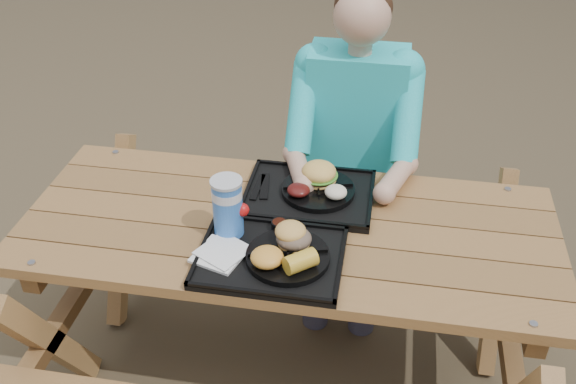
# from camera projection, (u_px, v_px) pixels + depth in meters

# --- Properties ---
(ground) EXTENTS (60.00, 60.00, 0.00)m
(ground) POSITION_uv_depth(u_px,v_px,m) (288.00, 371.00, 2.58)
(ground) COLOR #999999
(ground) RESTS_ON ground
(picnic_table) EXTENTS (1.80, 1.49, 0.75)m
(picnic_table) POSITION_uv_depth(u_px,v_px,m) (288.00, 304.00, 2.37)
(picnic_table) COLOR #999999
(picnic_table) RESTS_ON ground
(tray_near) EXTENTS (0.45, 0.35, 0.02)m
(tray_near) POSITION_uv_depth(u_px,v_px,m) (271.00, 258.00, 1.99)
(tray_near) COLOR black
(tray_near) RESTS_ON picnic_table
(tray_far) EXTENTS (0.45, 0.35, 0.02)m
(tray_far) POSITION_uv_depth(u_px,v_px,m) (309.00, 195.00, 2.27)
(tray_far) COLOR black
(tray_far) RESTS_ON picnic_table
(plate_near) EXTENTS (0.26, 0.26, 0.02)m
(plate_near) POSITION_uv_depth(u_px,v_px,m) (288.00, 257.00, 1.97)
(plate_near) COLOR black
(plate_near) RESTS_ON tray_near
(plate_far) EXTENTS (0.26, 0.26, 0.02)m
(plate_far) POSITION_uv_depth(u_px,v_px,m) (318.00, 190.00, 2.27)
(plate_far) COLOR black
(plate_far) RESTS_ON tray_far
(napkin_stack) EXTENTS (0.18, 0.18, 0.02)m
(napkin_stack) POSITION_uv_depth(u_px,v_px,m) (220.00, 254.00, 1.98)
(napkin_stack) COLOR white
(napkin_stack) RESTS_ON tray_near
(soda_cup) EXTENTS (0.10, 0.10, 0.19)m
(soda_cup) POSITION_uv_depth(u_px,v_px,m) (228.00, 208.00, 2.03)
(soda_cup) COLOR blue
(soda_cup) RESTS_ON tray_near
(condiment_bbq) EXTENTS (0.05, 0.05, 0.03)m
(condiment_bbq) POSITION_uv_depth(u_px,v_px,m) (279.00, 225.00, 2.09)
(condiment_bbq) COLOR black
(condiment_bbq) RESTS_ON tray_near
(condiment_mustard) EXTENTS (0.06, 0.06, 0.03)m
(condiment_mustard) POSITION_uv_depth(u_px,v_px,m) (297.00, 231.00, 2.06)
(condiment_mustard) COLOR yellow
(condiment_mustard) RESTS_ON tray_near
(sandwich) EXTENTS (0.10, 0.10, 0.11)m
(sandwich) POSITION_uv_depth(u_px,v_px,m) (294.00, 230.00, 1.97)
(sandwich) COLOR #E7AB51
(sandwich) RESTS_ON plate_near
(mac_cheese) EXTENTS (0.10, 0.10, 0.05)m
(mac_cheese) POSITION_uv_depth(u_px,v_px,m) (267.00, 257.00, 1.91)
(mac_cheese) COLOR gold
(mac_cheese) RESTS_ON plate_near
(corn_cob) EXTENTS (0.14, 0.14, 0.06)m
(corn_cob) POSITION_uv_depth(u_px,v_px,m) (300.00, 261.00, 1.89)
(corn_cob) COLOR gold
(corn_cob) RESTS_ON plate_near
(cutlery_far) EXTENTS (0.05, 0.17, 0.01)m
(cutlery_far) POSITION_uv_depth(u_px,v_px,m) (265.00, 186.00, 2.30)
(cutlery_far) COLOR black
(cutlery_far) RESTS_ON tray_far
(burger) EXTENTS (0.13, 0.13, 0.11)m
(burger) POSITION_uv_depth(u_px,v_px,m) (319.00, 168.00, 2.26)
(burger) COLOR #F2B855
(burger) RESTS_ON plate_far
(baked_beans) EXTENTS (0.08, 0.08, 0.04)m
(baked_beans) POSITION_uv_depth(u_px,v_px,m) (299.00, 190.00, 2.22)
(baked_beans) COLOR #4F110F
(baked_beans) RESTS_ON plate_far
(potato_salad) EXTENTS (0.08, 0.08, 0.04)m
(potato_salad) POSITION_uv_depth(u_px,v_px,m) (336.00, 192.00, 2.20)
(potato_salad) COLOR #F3EBCE
(potato_salad) RESTS_ON plate_far
(diner) EXTENTS (0.48, 0.84, 1.28)m
(diner) POSITION_uv_depth(u_px,v_px,m) (352.00, 164.00, 2.67)
(diner) COLOR #19ABB4
(diner) RESTS_ON ground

